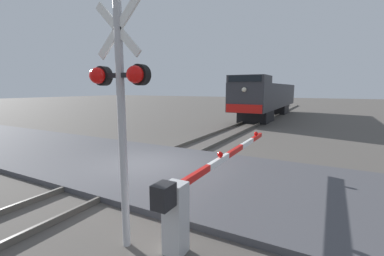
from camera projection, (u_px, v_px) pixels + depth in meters
The scene contains 7 objects.
ground_plane at pixel (147, 168), 9.41m from camera, with size 160.00×160.00×0.00m, color #514C47.
rail_track_left at pixel (132, 164), 9.74m from camera, with size 0.08×80.00×0.15m, color #59544C.
rail_track_right at pixel (163, 169), 9.06m from camera, with size 0.08×80.00×0.15m, color #59544C.
road_surface at pixel (147, 166), 9.40m from camera, with size 36.00×5.69×0.16m, color #47474C.
locomotive at pixel (267, 97), 26.03m from camera, with size 2.92×16.53×3.90m.
crossing_signal at pixel (120, 99), 4.37m from camera, with size 1.18×0.33×4.33m.
crossing_gate at pixel (198, 189), 5.21m from camera, with size 0.36×6.48×1.40m.
Camera 1 is at (5.79, -7.19, 2.89)m, focal length 24.08 mm.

